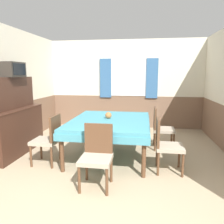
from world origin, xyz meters
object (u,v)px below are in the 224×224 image
Objects in this scene: dining_table at (110,124)px; chair_right_near at (166,143)px; chair_left_near at (49,138)px; vase at (108,115)px; sideboard at (14,122)px; tv at (13,70)px; chair_right_far at (161,127)px; chair_head_near at (97,154)px.

chair_right_near is (1.02, -0.58, -0.15)m from dining_table.
chair_left_near reaches higher than vase.
chair_right_near is at bearing -7.95° from sideboard.
tv is at bearing -98.99° from chair_right_near.
chair_right_near is at bearing 0.00° from chair_right_far.
chair_right_near is (1.02, 0.63, 0.00)m from chair_head_near.
tv is (-1.91, 1.10, 1.21)m from chair_head_near.
chair_right_far is 0.58× the size of sideboard.
dining_table is at bearing 4.72° from sideboard.
sideboard is (-0.93, 0.41, 0.18)m from chair_left_near.
chair_right_far is 1.15m from chair_right_near.
chair_right_near is 3.21m from tv.
dining_table is 1.18m from chair_left_near.
dining_table is 1.18m from chair_right_far.
chair_right_far is 2.34m from chair_left_near.
tv is (-2.93, 0.46, 1.21)m from chair_right_near.
chair_left_near reaches higher than dining_table.
chair_head_near is 1.00× the size of chair_right_far.
chair_left_near is 1.58m from tv.
sideboard is at bearing -172.45° from vase.
chair_head_near is at bearing -29.71° from chair_right_far.
chair_right_near is at bearing -148.09° from chair_head_near.
chair_right_near is 6.94× the size of vase.
sideboard reaches higher than dining_table.
vase is at bearing -87.79° from chair_head_near.
tv is 3.89× the size of vase.
chair_head_near is 1.78× the size of tv.
dining_table is 3.81× the size of tv.
dining_table is 1.18m from chair_right_near.
tv reaches higher than chair_right_near.
tv is at bearing -76.82° from chair_right_far.
chair_head_near is 1.20m from chair_left_near.
chair_left_near is 1.22m from vase.
tv is 2.08m from vase.
chair_right_far and chair_right_near have the same top height.
sideboard is 1.04m from tv.
tv is at bearing -173.82° from vase.
dining_table is 2.13× the size of chair_right_near.
sideboard is 1.92m from vase.
dining_table is 1.23× the size of sideboard.
dining_table is 0.19m from vase.
chair_left_near is at bearing -145.48° from vase.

